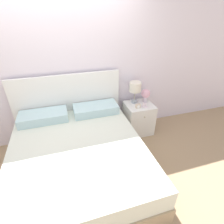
{
  "coord_description": "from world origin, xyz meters",
  "views": [
    {
      "loc": [
        -0.07,
        -2.82,
        2.11
      ],
      "look_at": [
        0.62,
        -0.55,
        0.71
      ],
      "focal_mm": 28.0,
      "sensor_mm": 36.0,
      "label": 1
    }
  ],
  "objects_px": {
    "bed": "(78,156)",
    "nightstand": "(138,118)",
    "teacup": "(145,105)",
    "alarm_clock": "(138,106)",
    "table_lamp": "(135,88)",
    "flower_vase": "(146,94)"
  },
  "relations": [
    {
      "from": "table_lamp",
      "to": "teacup",
      "type": "distance_m",
      "value": 0.35
    },
    {
      "from": "bed",
      "to": "teacup",
      "type": "distance_m",
      "value": 1.45
    },
    {
      "from": "bed",
      "to": "table_lamp",
      "type": "bearing_deg",
      "value": 33.51
    },
    {
      "from": "teacup",
      "to": "alarm_clock",
      "type": "distance_m",
      "value": 0.13
    },
    {
      "from": "bed",
      "to": "nightstand",
      "type": "distance_m",
      "value": 1.42
    },
    {
      "from": "bed",
      "to": "flower_vase",
      "type": "relative_size",
      "value": 8.02
    },
    {
      "from": "bed",
      "to": "flower_vase",
      "type": "height_order",
      "value": "bed"
    },
    {
      "from": "flower_vase",
      "to": "nightstand",
      "type": "bearing_deg",
      "value": -152.1
    },
    {
      "from": "bed",
      "to": "table_lamp",
      "type": "xyz_separation_m",
      "value": [
        1.18,
        0.78,
        0.58
      ]
    },
    {
      "from": "alarm_clock",
      "to": "flower_vase",
      "type": "bearing_deg",
      "value": 38.4
    },
    {
      "from": "bed",
      "to": "flower_vase",
      "type": "bearing_deg",
      "value": 28.44
    },
    {
      "from": "alarm_clock",
      "to": "bed",
      "type": "bearing_deg",
      "value": -153.82
    },
    {
      "from": "bed",
      "to": "alarm_clock",
      "type": "distance_m",
      "value": 1.34
    },
    {
      "from": "bed",
      "to": "nightstand",
      "type": "height_order",
      "value": "bed"
    },
    {
      "from": "table_lamp",
      "to": "nightstand",
      "type": "bearing_deg",
      "value": -59.79
    },
    {
      "from": "teacup",
      "to": "alarm_clock",
      "type": "height_order",
      "value": "alarm_clock"
    },
    {
      "from": "table_lamp",
      "to": "alarm_clock",
      "type": "bearing_deg",
      "value": -95.09
    },
    {
      "from": "nightstand",
      "to": "teacup",
      "type": "bearing_deg",
      "value": -63.58
    },
    {
      "from": "flower_vase",
      "to": "alarm_clock",
      "type": "bearing_deg",
      "value": -141.6
    },
    {
      "from": "flower_vase",
      "to": "teacup",
      "type": "distance_m",
      "value": 0.24
    },
    {
      "from": "bed",
      "to": "teacup",
      "type": "bearing_deg",
      "value": 23.99
    },
    {
      "from": "bed",
      "to": "alarm_clock",
      "type": "height_order",
      "value": "bed"
    }
  ]
}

